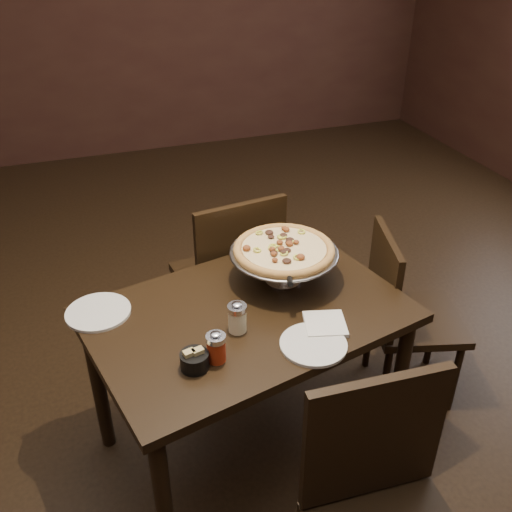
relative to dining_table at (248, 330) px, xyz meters
name	(u,v)px	position (x,y,z in m)	size (l,w,h in m)	color
room	(236,109)	(0.01, 0.12, 0.79)	(6.04, 7.04, 2.84)	black
dining_table	(248,330)	(0.00, 0.00, 0.00)	(1.26, 0.97, 0.70)	black
pizza_stand	(284,250)	(0.19, 0.14, 0.23)	(0.42, 0.42, 0.17)	silver
parmesan_shaker	(237,317)	(-0.07, -0.10, 0.15)	(0.07, 0.07, 0.12)	beige
pepper_flake_shaker	(216,347)	(-0.18, -0.22, 0.15)	(0.06, 0.06, 0.11)	maroon
packet_caddy	(194,360)	(-0.25, -0.23, 0.12)	(0.09, 0.09, 0.07)	black
napkin_stack	(325,324)	(0.23, -0.17, 0.10)	(0.14, 0.14, 0.02)	silver
plate_left	(98,312)	(-0.51, 0.16, 0.10)	(0.23, 0.23, 0.01)	silver
plate_near	(313,344)	(0.14, -0.26, 0.10)	(0.23, 0.23, 0.01)	silver
serving_spatula	(289,275)	(0.15, -0.03, 0.23)	(0.15, 0.15, 0.02)	silver
chair_far	(231,273)	(0.11, 0.56, -0.11)	(0.47, 0.47, 0.90)	black
chair_side	(403,311)	(0.75, 0.09, -0.16)	(0.47, 0.47, 0.82)	black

